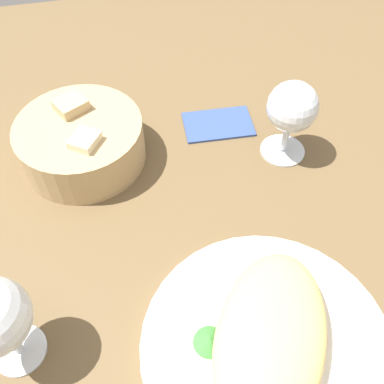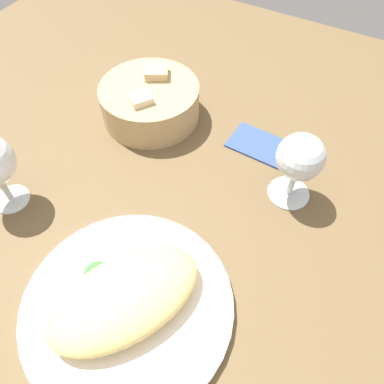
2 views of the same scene
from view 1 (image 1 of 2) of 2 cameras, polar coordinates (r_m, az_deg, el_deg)
ground_plane at (r=56.96cm, az=2.82°, el=-9.57°), size 140.00×140.00×2.00cm
plate at (r=51.58cm, az=9.77°, el=-19.26°), size 27.91×27.91×1.40cm
omelette at (r=48.88cm, az=10.24°, el=-18.14°), size 23.48×19.97×4.39cm
lettuce_garnish at (r=49.71cm, az=2.35°, el=-18.76°), size 3.72×3.72×1.37cm
bread_basket at (r=66.13cm, az=-14.24°, el=6.43°), size 18.28×18.28×8.27cm
wine_glass_near at (r=63.40cm, az=12.91°, el=10.39°), size 7.23×7.23×12.52cm
folded_napkin at (r=71.54cm, az=3.44°, el=8.95°), size 7.53×11.33×0.80cm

